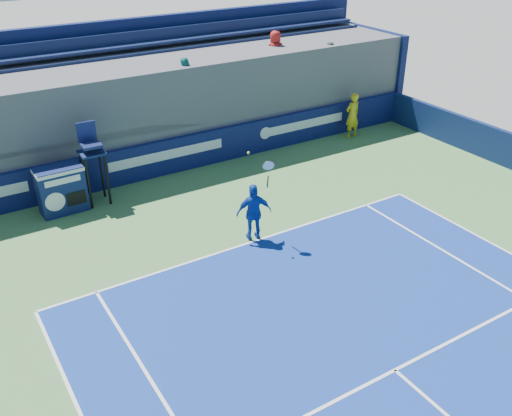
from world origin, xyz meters
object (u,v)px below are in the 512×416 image
ball_person (352,115)px  match_clock (61,189)px  tennis_player (254,212)px  umpire_chair (92,155)px

ball_person → match_clock: size_ratio=1.23×
ball_person → tennis_player: tennis_player is taller
tennis_player → ball_person: bearing=32.2°
match_clock → tennis_player: tennis_player is taller
ball_person → tennis_player: bearing=30.2°
umpire_chair → tennis_player: bearing=-56.1°
match_clock → umpire_chair: umpire_chair is taller
ball_person → match_clock: 11.05m
umpire_chair → tennis_player: size_ratio=0.96×
umpire_chair → tennis_player: (2.88, -4.30, -0.71)m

